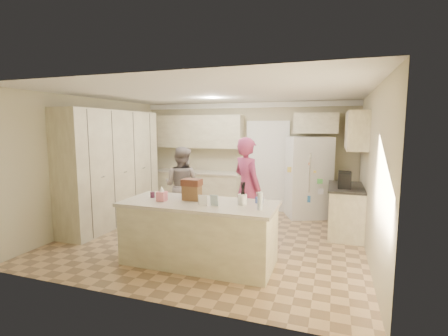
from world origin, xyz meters
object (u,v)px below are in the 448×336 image
(tissue_box, at_px, (162,196))
(dollhouse_body, at_px, (192,193))
(island_base, at_px, (199,234))
(teen_girl, at_px, (247,187))
(utensil_crock, at_px, (242,200))
(teen_boy, at_px, (182,186))
(refrigerator, at_px, (308,177))
(coffee_maker, at_px, (345,180))

(tissue_box, relative_size, dollhouse_body, 0.54)
(island_base, height_order, tissue_box, tissue_box)
(island_base, relative_size, teen_girl, 1.20)
(utensil_crock, distance_m, teen_boy, 2.41)
(island_base, bearing_deg, utensil_crock, 4.40)
(refrigerator, bearing_deg, dollhouse_body, -138.18)
(tissue_box, distance_m, teen_girl, 1.75)
(refrigerator, relative_size, dollhouse_body, 6.92)
(coffee_maker, distance_m, tissue_box, 3.28)
(coffee_maker, relative_size, teen_boy, 0.19)
(dollhouse_body, bearing_deg, island_base, -33.69)
(tissue_box, height_order, dollhouse_body, dollhouse_body)
(refrigerator, xyz_separation_m, teen_boy, (-2.43, -1.43, -0.09))
(utensil_crock, bearing_deg, island_base, -175.60)
(teen_girl, bearing_deg, utensil_crock, 140.20)
(island_base, distance_m, teen_boy, 2.05)
(refrigerator, relative_size, teen_boy, 1.11)
(dollhouse_body, xyz_separation_m, teen_boy, (-0.96, 1.59, -0.23))
(island_base, distance_m, dollhouse_body, 0.62)
(coffee_maker, xyz_separation_m, island_base, (-2.05, -1.90, -0.63))
(tissue_box, relative_size, teen_boy, 0.09)
(tissue_box, bearing_deg, island_base, 10.30)
(teen_girl, bearing_deg, teen_boy, 26.80)
(tissue_box, distance_m, dollhouse_body, 0.45)
(dollhouse_body, height_order, teen_boy, teen_boy)
(teen_boy, bearing_deg, dollhouse_body, 123.96)
(tissue_box, height_order, teen_girl, teen_girl)
(coffee_maker, height_order, island_base, coffee_maker)
(coffee_maker, bearing_deg, island_base, -137.17)
(island_base, height_order, dollhouse_body, dollhouse_body)
(utensil_crock, relative_size, teen_boy, 0.09)
(island_base, xyz_separation_m, utensil_crock, (0.65, 0.05, 0.56))
(coffee_maker, xyz_separation_m, utensil_crock, (-1.40, -1.85, -0.07))
(dollhouse_body, bearing_deg, refrigerator, 63.93)
(teen_boy, height_order, teen_girl, teen_girl)
(refrigerator, xyz_separation_m, teen_girl, (-0.96, -1.73, 0.02))
(coffee_maker, relative_size, tissue_box, 2.14)
(dollhouse_body, relative_size, teen_boy, 0.16)
(tissue_box, height_order, teen_boy, teen_boy)
(coffee_maker, height_order, teen_boy, teen_boy)
(utensil_crock, bearing_deg, teen_girl, 101.89)
(coffee_maker, height_order, dollhouse_body, coffee_maker)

